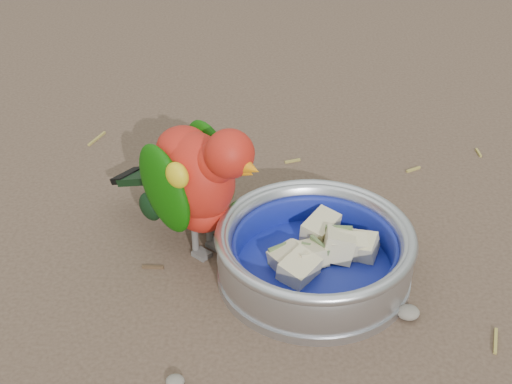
# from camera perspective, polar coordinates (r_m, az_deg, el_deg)

# --- Properties ---
(ground) EXTENTS (60.00, 60.00, 0.00)m
(ground) POSITION_cam_1_polar(r_m,az_deg,el_deg) (0.71, 7.72, -11.87)
(ground) COLOR brown
(food_bowl) EXTENTS (0.21, 0.21, 0.02)m
(food_bowl) POSITION_cam_1_polar(r_m,az_deg,el_deg) (0.78, 4.62, -6.35)
(food_bowl) COLOR #B2B2BA
(food_bowl) RESTS_ON ground
(bowl_wall) EXTENTS (0.21, 0.21, 0.04)m
(bowl_wall) POSITION_cam_1_polar(r_m,az_deg,el_deg) (0.76, 4.72, -4.61)
(bowl_wall) COLOR #B2B2BA
(bowl_wall) RESTS_ON food_bowl
(fruit_wedges) EXTENTS (0.12, 0.12, 0.03)m
(fruit_wedges) POSITION_cam_1_polar(r_m,az_deg,el_deg) (0.76, 4.70, -5.02)
(fruit_wedges) COLOR beige
(fruit_wedges) RESTS_ON food_bowl
(lory_parrot) EXTENTS (0.22, 0.20, 0.16)m
(lory_parrot) POSITION_cam_1_polar(r_m,az_deg,el_deg) (0.78, -4.72, 0.33)
(lory_parrot) COLOR #B01D12
(lory_parrot) RESTS_ON ground
(ground_debris) EXTENTS (0.90, 0.80, 0.01)m
(ground_debris) POSITION_cam_1_polar(r_m,az_deg,el_deg) (0.75, 3.91, -8.33)
(ground_debris) COLOR olive
(ground_debris) RESTS_ON ground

